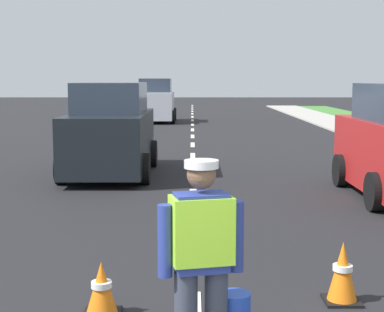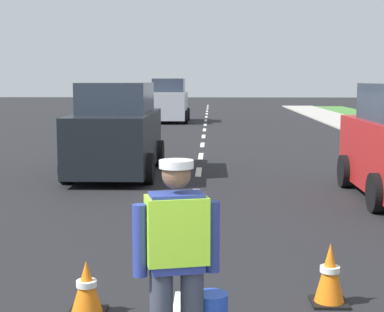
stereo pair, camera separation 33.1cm
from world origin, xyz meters
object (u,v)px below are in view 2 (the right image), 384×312
road_worker (179,256)px  car_oncoming_lead (117,132)px  car_oncoming_third (169,102)px  traffic_cone_far (87,288)px  traffic_cone_near (330,274)px

road_worker → car_oncoming_lead: car_oncoming_lead is taller
road_worker → car_oncoming_third: car_oncoming_third is taller
road_worker → traffic_cone_far: size_ratio=3.13×
car_oncoming_lead → car_oncoming_third: size_ratio=1.09×
road_worker → traffic_cone_far: road_worker is taller
car_oncoming_third → traffic_cone_far: bearing=-87.7°
road_worker → traffic_cone_near: (1.44, 1.47, -0.62)m
car_oncoming_lead → car_oncoming_third: (0.03, 17.18, 0.04)m
traffic_cone_far → car_oncoming_lead: size_ratio=0.13×
road_worker → car_oncoming_third: bearing=94.2°
car_oncoming_lead → car_oncoming_third: 17.18m
traffic_cone_near → car_oncoming_third: size_ratio=0.16×
traffic_cone_near → car_oncoming_lead: (-3.45, 8.24, 0.70)m
road_worker → traffic_cone_near: size_ratio=2.63×
road_worker → traffic_cone_near: road_worker is taller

